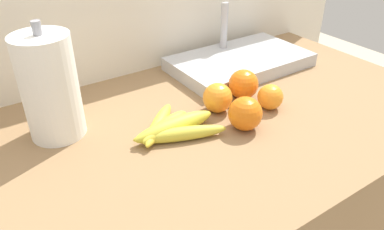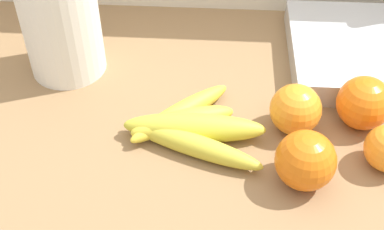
% 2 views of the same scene
% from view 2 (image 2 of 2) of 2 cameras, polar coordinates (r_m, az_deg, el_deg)
% --- Properties ---
extents(wall_back, '(1.89, 0.06, 1.30)m').
position_cam_2_polar(wall_back, '(1.21, 2.85, 3.80)').
color(wall_back, silver).
rests_on(wall_back, ground).
extents(banana_bunch, '(0.22, 0.20, 0.04)m').
position_cam_2_polar(banana_bunch, '(0.76, -0.34, -1.44)').
color(banana_bunch, gold).
rests_on(banana_bunch, counter).
extents(orange_far_right, '(0.08, 0.08, 0.08)m').
position_cam_2_polar(orange_far_right, '(0.78, 11.47, 0.61)').
color(orange_far_right, orange).
rests_on(orange_far_right, counter).
extents(orange_front, '(0.08, 0.08, 0.08)m').
position_cam_2_polar(orange_front, '(0.81, 18.58, 1.28)').
color(orange_front, orange).
rests_on(orange_front, counter).
extents(orange_back_right, '(0.08, 0.08, 0.08)m').
position_cam_2_polar(orange_back_right, '(0.71, 12.54, -4.95)').
color(orange_back_right, orange).
rests_on(orange_back_right, counter).
extents(paper_towel_roll, '(0.13, 0.13, 0.27)m').
position_cam_2_polar(paper_towel_roll, '(0.86, -14.63, 11.57)').
color(paper_towel_roll, white).
rests_on(paper_towel_roll, counter).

